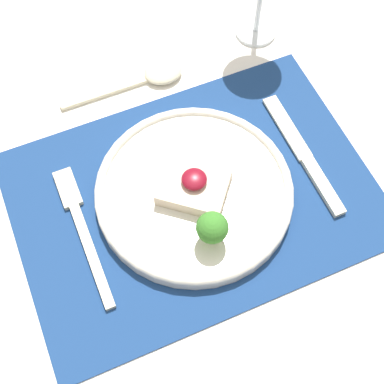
{
  "coord_description": "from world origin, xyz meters",
  "views": [
    {
      "loc": [
        -0.12,
        -0.28,
        1.38
      ],
      "look_at": [
        -0.0,
        -0.0,
        0.8
      ],
      "focal_mm": 50.0,
      "sensor_mm": 36.0,
      "label": 1
    }
  ],
  "objects_px": {
    "dinner_plate": "(193,196)",
    "knife": "(308,161)",
    "spoon": "(153,76)",
    "fork": "(81,225)"
  },
  "relations": [
    {
      "from": "dinner_plate",
      "to": "knife",
      "type": "distance_m",
      "value": 0.16
    },
    {
      "from": "knife",
      "to": "fork",
      "type": "bearing_deg",
      "value": 176.47
    },
    {
      "from": "fork",
      "to": "spoon",
      "type": "distance_m",
      "value": 0.25
    },
    {
      "from": "knife",
      "to": "spoon",
      "type": "bearing_deg",
      "value": 124.53
    },
    {
      "from": "dinner_plate",
      "to": "fork",
      "type": "bearing_deg",
      "value": 171.22
    },
    {
      "from": "knife",
      "to": "spoon",
      "type": "height_order",
      "value": "spoon"
    },
    {
      "from": "spoon",
      "to": "knife",
      "type": "bearing_deg",
      "value": -57.88
    },
    {
      "from": "fork",
      "to": "knife",
      "type": "bearing_deg",
      "value": -5.8
    },
    {
      "from": "dinner_plate",
      "to": "knife",
      "type": "height_order",
      "value": "dinner_plate"
    },
    {
      "from": "fork",
      "to": "spoon",
      "type": "xyz_separation_m",
      "value": [
        0.16,
        0.18,
        0.0
      ]
    }
  ]
}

